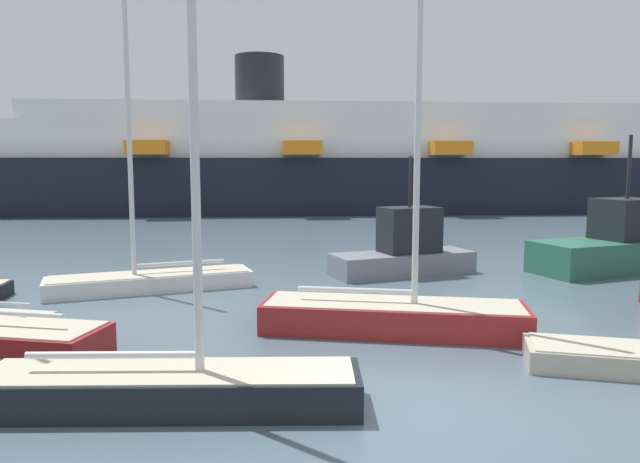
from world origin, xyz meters
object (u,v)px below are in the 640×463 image
object	(u,v)px
sailboat_6	(170,378)
fishing_boat_0	(619,247)
sailboat_1	(151,277)
fishing_boat_1	(405,250)
sailboat_2	(393,312)
cruise_ship	(428,163)

from	to	relation	value
sailboat_6	fishing_boat_0	distance (m)	21.79
sailboat_1	sailboat_6	bearing A→B (deg)	86.85
sailboat_6	fishing_boat_1	bearing A→B (deg)	63.93
sailboat_2	sailboat_1	bearing A→B (deg)	155.46
sailboat_6	sailboat_1	bearing A→B (deg)	107.00
sailboat_1	sailboat_6	distance (m)	11.24
sailboat_2	cruise_ship	distance (m)	44.58
sailboat_2	cruise_ship	bearing A→B (deg)	87.23
sailboat_2	fishing_boat_0	xyz separation A→B (m)	(11.99, 8.41, 0.48)
sailboat_6	sailboat_2	bearing A→B (deg)	45.21
sailboat_2	fishing_boat_0	size ratio (longest dim) A/B	1.44
sailboat_1	fishing_boat_1	world-z (taller)	sailboat_1
sailboat_1	fishing_boat_1	xyz separation A→B (m)	(10.26, 2.29, 0.51)
sailboat_6	cruise_ship	xyz separation A→B (m)	(18.38, 47.13, 4.16)
sailboat_1	cruise_ship	distance (m)	41.93
fishing_boat_1	cruise_ship	distance (m)	35.67
sailboat_2	sailboat_6	distance (m)	7.16
sailboat_1	sailboat_6	world-z (taller)	sailboat_6
sailboat_2	fishing_boat_1	distance (m)	8.93
cruise_ship	fishing_boat_1	bearing A→B (deg)	-106.04
fishing_boat_1	sailboat_2	bearing A→B (deg)	-122.04
sailboat_1	sailboat_2	bearing A→B (deg)	125.65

